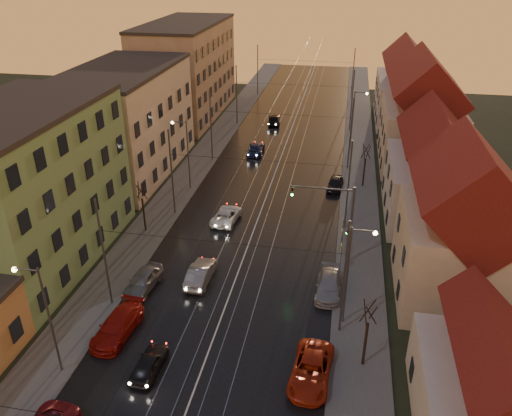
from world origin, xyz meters
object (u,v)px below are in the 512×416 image
Objects in this scene: traffic_light_mast at (340,215)px; parked_right_2 at (335,184)px; driving_car_2 at (227,215)px; street_lamp_1 at (353,267)px; parked_right_0 at (311,370)px; parked_left_3 at (143,280)px; driving_car_1 at (200,273)px; street_lamp_2 at (185,148)px; driving_car_3 at (256,148)px; driving_car_0 at (149,363)px; parked_right_1 at (329,286)px; street_lamp_0 at (43,311)px; street_lamp_3 at (355,114)px; parked_left_2 at (117,326)px; driving_car_4 at (274,119)px.

parked_right_2 is (-0.69, 14.93, -3.94)m from traffic_light_mast.
driving_car_2 is 1.21× the size of parked_right_2.
parked_right_0 is at bearing -110.34° from street_lamp_1.
driving_car_2 is 12.68m from parked_left_3.
parked_left_3 is (-3.95, -12.05, 0.11)m from driving_car_2.
street_lamp_1 is 23.38m from parked_right_2.
street_lamp_2 is at bearing -68.73° from driving_car_1.
driving_car_1 reaches higher than driving_car_2.
traffic_light_mast is 1.47× the size of driving_car_3.
street_lamp_1 is 8.08m from traffic_light_mast.
parked_right_1 is (10.86, 10.37, 0.04)m from driving_car_0.
street_lamp_0 and street_lamp_3 have the same top height.
street_lamp_2 is at bearing 100.67° from parked_left_2.
driving_car_4 is 24.37m from parked_right_2.
street_lamp_0 is at bearing 60.95° from driving_car_1.
traffic_light_mast is (17.10, -12.00, -0.29)m from street_lamp_2.
driving_car_0 is at bearing -60.07° from parked_left_3.
parked_left_3 is (-4.02, -43.68, -0.01)m from driving_car_4.
driving_car_1 is (0.51, 10.10, 0.11)m from driving_car_0.
traffic_light_mast is 16.80m from parked_left_3.
street_lamp_0 is 28.00m from street_lamp_2.
parked_left_2 is at bearing -81.29° from parked_left_3.
street_lamp_1 is 34.85m from driving_car_3.
traffic_light_mast is at bearing 158.87° from driving_car_2.
driving_car_3 reaches higher than parked_right_1.
street_lamp_0 is 13.48m from driving_car_1.
street_lamp_1 is 1.00× the size of street_lamp_2.
parked_right_1 is at bearing 34.36° from street_lamp_0.
street_lamp_3 is (18.21, 16.00, 0.00)m from street_lamp_2.
street_lamp_1 is at bearing 137.15° from driving_car_2.
driving_car_1 is 29.07m from driving_car_3.
street_lamp_3 is 1.63× the size of driving_car_3.
street_lamp_1 is 36.00m from street_lamp_3.
street_lamp_0 is at bearing -167.81° from parked_right_0.
driving_car_4 is (0.58, 12.82, 0.06)m from driving_car_3.
driving_car_3 is (5.58, 12.21, -4.17)m from street_lamp_2.
driving_car_3 is (-0.26, 39.16, 0.07)m from driving_car_0.
street_lamp_0 is 1.63× the size of driving_car_3.
street_lamp_3 is 13.83m from driving_car_3.
driving_car_1 is 0.97× the size of parked_right_1.
driving_car_3 is 39.38m from parked_right_0.
driving_car_4 reaches higher than driving_car_1.
driving_car_2 is 18.81m from driving_car_3.
parked_right_0 is (-2.13, -41.75, -4.16)m from street_lamp_3.
driving_car_2 is at bearing 132.11° from street_lamp_1.
driving_car_3 is 1.05× the size of parked_right_1.
street_lamp_0 is 1.77× the size of driving_car_4.
traffic_light_mast is 1.37× the size of parked_right_0.
street_lamp_1 is 1.11× the size of traffic_light_mast.
street_lamp_3 is 25.99m from driving_car_2.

